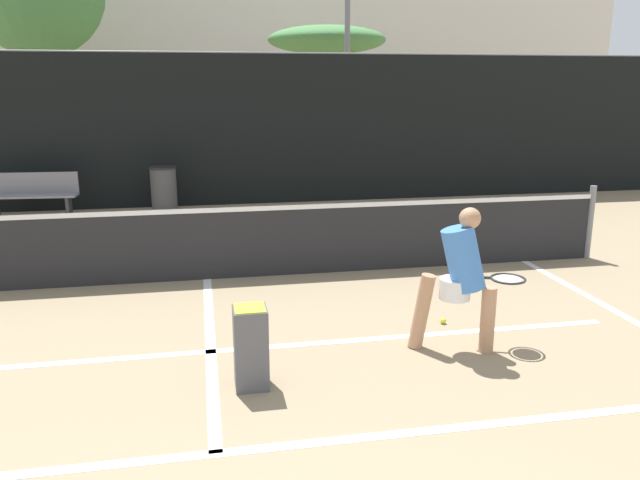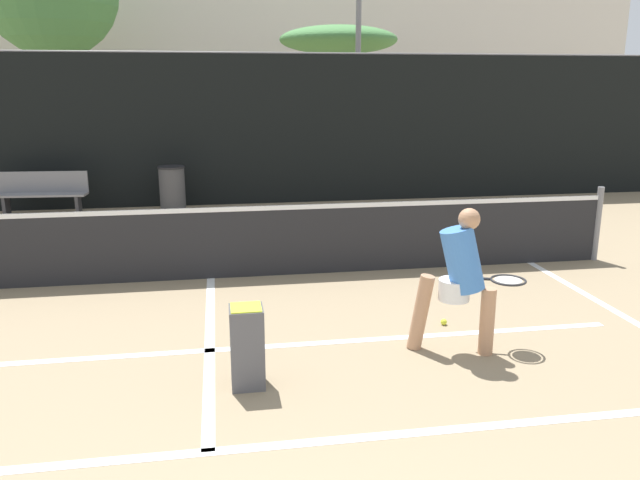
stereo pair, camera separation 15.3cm
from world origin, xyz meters
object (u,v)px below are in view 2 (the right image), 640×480
at_px(ball_hopper, 247,345).
at_px(parked_car, 23,166).
at_px(player_practicing, 460,276).
at_px(courtside_bench, 43,193).
at_px(trash_bin, 172,189).

bearing_deg(ball_hopper, parked_car, 113.68).
xyz_separation_m(player_practicing, courtside_bench, (-5.50, 7.15, -0.28)).
bearing_deg(ball_hopper, trash_bin, 98.10).
xyz_separation_m(ball_hopper, courtside_bench, (-3.49, 7.52, 0.10)).
distance_m(ball_hopper, trash_bin, 7.70).
distance_m(courtside_bench, parked_car, 3.56).
height_order(player_practicing, parked_car, player_practicing).
bearing_deg(courtside_bench, parked_car, 114.99).
bearing_deg(trash_bin, ball_hopper, -81.90).
xyz_separation_m(ball_hopper, trash_bin, (-1.09, 7.62, 0.09)).
distance_m(player_practicing, ball_hopper, 2.08).
height_order(player_practicing, ball_hopper, player_practicing).
height_order(ball_hopper, trash_bin, trash_bin).
relative_size(ball_hopper, trash_bin, 0.78).
height_order(courtside_bench, trash_bin, trash_bin).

